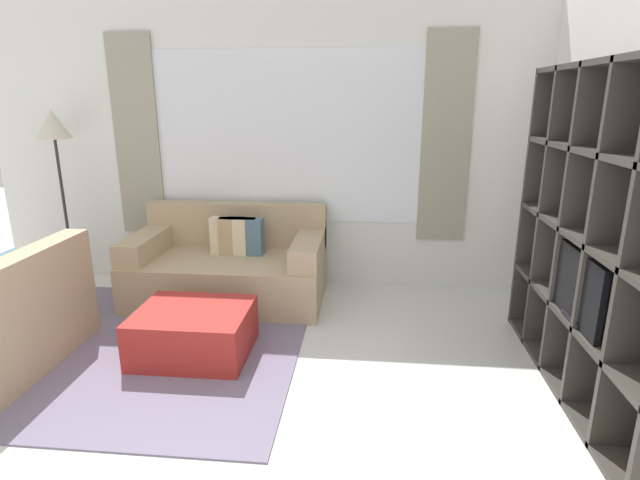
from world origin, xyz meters
TOP-DOWN VIEW (x-y plane):
  - wall_back at (0.00, 3.12)m, footprint 5.95×0.11m
  - wall_right at (2.41, 1.55)m, footprint 0.07×4.29m
  - area_rug at (-0.96, 1.58)m, footprint 2.53×2.27m
  - shelving_unit at (2.21, 1.34)m, footprint 0.39×2.03m
  - couch_main at (-0.48, 2.61)m, footprint 1.73×0.95m
  - ottoman at (-0.45, 1.52)m, footprint 0.80×0.67m
  - floor_lamp at (-2.15, 2.81)m, footprint 0.32×0.32m

SIDE VIEW (x-z plane):
  - area_rug at x=-0.96m, z-range 0.00..0.01m
  - ottoman at x=-0.45m, z-range 0.00..0.35m
  - couch_main at x=-0.48m, z-range -0.11..0.73m
  - shelving_unit at x=2.21m, z-range -0.02..2.01m
  - wall_right at x=2.41m, z-range 0.00..2.70m
  - wall_back at x=0.00m, z-range 0.01..2.71m
  - floor_lamp at x=-2.15m, z-range 0.61..2.31m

